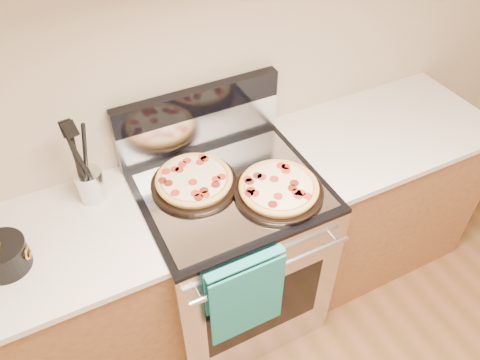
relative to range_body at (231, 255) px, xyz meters
name	(u,v)px	position (x,y,z in m)	size (l,w,h in m)	color
wall_back	(191,57)	(0.00, 0.35, 0.90)	(4.00, 4.00, 0.00)	#C0AB8B
range_body	(231,255)	(0.00, 0.00, 0.00)	(0.76, 0.68, 0.90)	#B7B7BC
oven_window	(265,309)	(0.00, -0.34, 0.00)	(0.56, 0.01, 0.40)	black
cooktop	(230,188)	(0.00, 0.00, 0.46)	(0.76, 0.68, 0.02)	black
backsplash_lower	(200,129)	(0.00, 0.31, 0.56)	(0.76, 0.06, 0.18)	silver
backsplash_upper	(198,101)	(0.00, 0.31, 0.71)	(0.76, 0.06, 0.12)	black
oven_handle	(273,269)	(0.00, -0.38, 0.35)	(0.03, 0.03, 0.70)	silver
dish_towel	(245,295)	(-0.12, -0.38, 0.25)	(0.32, 0.05, 0.42)	#187868
foil_sheet	(233,190)	(0.00, -0.03, 0.47)	(0.70, 0.55, 0.01)	gray
cabinet_left	(47,325)	(-0.88, 0.03, -0.01)	(1.00, 0.62, 0.88)	brown
countertop_left	(12,262)	(-0.88, 0.03, 0.45)	(1.02, 0.64, 0.03)	beige
cabinet_right	(371,195)	(0.88, 0.03, -0.01)	(1.00, 0.62, 0.88)	brown
countertop_right	(389,130)	(0.88, 0.03, 0.45)	(1.02, 0.64, 0.03)	beige
pepperoni_pizza_back	(194,181)	(-0.13, 0.07, 0.50)	(0.36, 0.36, 0.05)	#C38D3B
pepperoni_pizza_front	(279,189)	(0.16, -0.13, 0.50)	(0.37, 0.37, 0.05)	#C38D3B
utensil_crock	(91,185)	(-0.53, 0.21, 0.53)	(0.11, 0.11, 0.14)	silver
saucepan	(4,257)	(-0.89, 0.00, 0.51)	(0.17, 0.17, 0.10)	black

